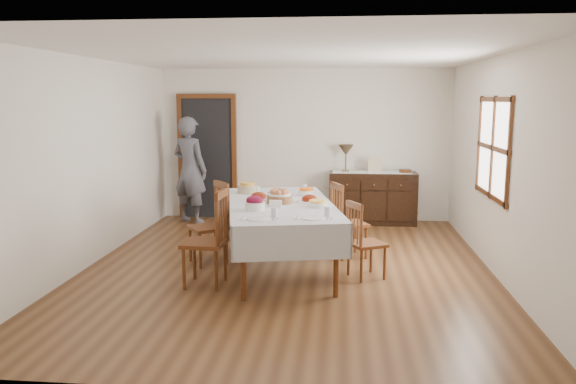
# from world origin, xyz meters

# --- Properties ---
(ground) EXTENTS (6.00, 6.00, 0.00)m
(ground) POSITION_xyz_m (0.00, 0.00, 0.00)
(ground) COLOR brown
(room_shell) EXTENTS (5.02, 6.02, 2.65)m
(room_shell) POSITION_xyz_m (-0.15, 0.42, 1.64)
(room_shell) COLOR white
(room_shell) RESTS_ON ground
(dining_table) EXTENTS (1.70, 2.63, 0.84)m
(dining_table) POSITION_xyz_m (-0.07, -0.05, 0.74)
(dining_table) COLOR silver
(dining_table) RESTS_ON ground
(chair_left_near) EXTENTS (0.48, 0.48, 1.10)m
(chair_left_near) POSITION_xyz_m (-0.80, -0.72, 0.56)
(chair_left_near) COLOR #572B12
(chair_left_near) RESTS_ON ground
(chair_left_far) EXTENTS (0.61, 0.61, 1.04)m
(chair_left_far) POSITION_xyz_m (-0.99, 0.18, 0.53)
(chair_left_far) COLOR #572B12
(chair_left_far) RESTS_ON ground
(chair_right_near) EXTENTS (0.51, 0.51, 0.92)m
(chair_right_near) POSITION_xyz_m (0.92, -0.28, 0.46)
(chair_right_near) COLOR #572B12
(chair_right_near) RESTS_ON ground
(chair_right_far) EXTENTS (0.55, 0.55, 1.00)m
(chair_right_far) POSITION_xyz_m (0.72, 0.59, 0.51)
(chair_right_far) COLOR #572B12
(chair_right_far) RESTS_ON ground
(sideboard) EXTENTS (1.45, 0.53, 0.87)m
(sideboard) POSITION_xyz_m (1.18, 2.72, 0.44)
(sideboard) COLOR black
(sideboard) RESTS_ON ground
(person) EXTENTS (0.71, 0.60, 1.92)m
(person) POSITION_xyz_m (-1.90, 2.50, 0.96)
(person) COLOR #54555F
(person) RESTS_ON ground
(bread_basket) EXTENTS (0.31, 0.31, 0.17)m
(bread_basket) POSITION_xyz_m (-0.09, -0.02, 0.91)
(bread_basket) COLOR brown
(bread_basket) RESTS_ON dining_table
(egg_basket) EXTENTS (0.23, 0.23, 0.11)m
(egg_basket) POSITION_xyz_m (-0.18, 0.42, 0.88)
(egg_basket) COLOR black
(egg_basket) RESTS_ON dining_table
(ham_platter_a) EXTENTS (0.31, 0.31, 0.11)m
(ham_platter_a) POSITION_xyz_m (-0.38, 0.19, 0.86)
(ham_platter_a) COLOR white
(ham_platter_a) RESTS_ON dining_table
(ham_platter_b) EXTENTS (0.32, 0.32, 0.11)m
(ham_platter_b) POSITION_xyz_m (0.27, 0.06, 0.86)
(ham_platter_b) COLOR white
(ham_platter_b) RESTS_ON dining_table
(beet_bowl) EXTENTS (0.23, 0.23, 0.17)m
(beet_bowl) POSITION_xyz_m (-0.32, -0.49, 0.91)
(beet_bowl) COLOR white
(beet_bowl) RESTS_ON dining_table
(carrot_bowl) EXTENTS (0.22, 0.22, 0.10)m
(carrot_bowl) POSITION_xyz_m (0.20, 0.55, 0.88)
(carrot_bowl) COLOR white
(carrot_bowl) RESTS_ON dining_table
(pineapple_bowl) EXTENTS (0.27, 0.27, 0.14)m
(pineapple_bowl) POSITION_xyz_m (-0.60, 0.66, 0.90)
(pineapple_bowl) COLOR tan
(pineapple_bowl) RESTS_ON dining_table
(casserole_dish) EXTENTS (0.23, 0.23, 0.08)m
(casserole_dish) POSITION_xyz_m (0.38, -0.23, 0.87)
(casserole_dish) COLOR white
(casserole_dish) RESTS_ON dining_table
(butter_dish) EXTENTS (0.16, 0.12, 0.07)m
(butter_dish) POSITION_xyz_m (-0.11, -0.26, 0.87)
(butter_dish) COLOR white
(butter_dish) RESTS_ON dining_table
(setting_left) EXTENTS (0.44, 0.31, 0.10)m
(setting_left) POSITION_xyz_m (-0.16, -0.94, 0.86)
(setting_left) COLOR white
(setting_left) RESTS_ON dining_table
(setting_right) EXTENTS (0.44, 0.31, 0.10)m
(setting_right) POSITION_xyz_m (0.41, -0.84, 0.86)
(setting_right) COLOR white
(setting_right) RESTS_ON dining_table
(glass_far_a) EXTENTS (0.07, 0.07, 0.09)m
(glass_far_a) POSITION_xyz_m (-0.47, 0.66, 0.88)
(glass_far_a) COLOR silver
(glass_far_a) RESTS_ON dining_table
(glass_far_b) EXTENTS (0.06, 0.06, 0.09)m
(glass_far_b) POSITION_xyz_m (0.15, 0.86, 0.88)
(glass_far_b) COLOR silver
(glass_far_b) RESTS_ON dining_table
(runner) EXTENTS (1.30, 0.35, 0.01)m
(runner) POSITION_xyz_m (1.15, 2.73, 0.88)
(runner) COLOR white
(runner) RESTS_ON sideboard
(table_lamp) EXTENTS (0.26, 0.26, 0.46)m
(table_lamp) POSITION_xyz_m (0.72, 2.74, 1.23)
(table_lamp) COLOR brown
(table_lamp) RESTS_ON sideboard
(picture_frame) EXTENTS (0.22, 0.08, 0.28)m
(picture_frame) POSITION_xyz_m (1.20, 2.64, 1.01)
(picture_frame) COLOR beige
(picture_frame) RESTS_ON sideboard
(deco_bowl) EXTENTS (0.20, 0.20, 0.06)m
(deco_bowl) POSITION_xyz_m (1.70, 2.69, 0.90)
(deco_bowl) COLOR #572B12
(deco_bowl) RESTS_ON sideboard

